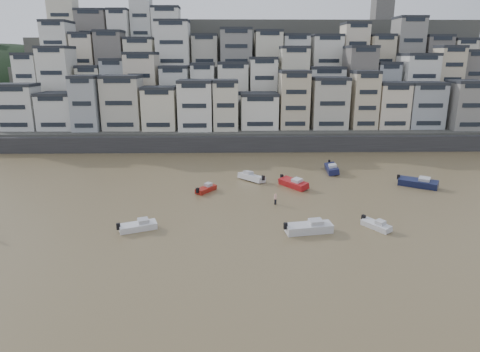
{
  "coord_description": "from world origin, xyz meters",
  "views": [
    {
      "loc": [
        4.57,
        -30.01,
        20.91
      ],
      "look_at": [
        5.88,
        30.0,
        4.0
      ],
      "focal_mm": 32.0,
      "sensor_mm": 36.0,
      "label": 1
    }
  ],
  "objects_px": {
    "boat_f": "(206,188)",
    "boat_j": "(138,225)",
    "boat_a": "(309,226)",
    "boat_g": "(418,182)",
    "boat_b": "(376,224)",
    "person_pink": "(275,199)",
    "boat_h": "(252,176)",
    "boat_i": "(332,168)",
    "boat_e": "(293,182)"
  },
  "relations": [
    {
      "from": "boat_f",
      "to": "boat_g",
      "type": "height_order",
      "value": "boat_g"
    },
    {
      "from": "boat_a",
      "to": "boat_h",
      "type": "relative_size",
      "value": 1.1
    },
    {
      "from": "boat_a",
      "to": "boat_b",
      "type": "distance_m",
      "value": 8.72
    },
    {
      "from": "boat_i",
      "to": "boat_f",
      "type": "bearing_deg",
      "value": -59.27
    },
    {
      "from": "boat_h",
      "to": "boat_g",
      "type": "relative_size",
      "value": 0.86
    },
    {
      "from": "boat_j",
      "to": "boat_b",
      "type": "bearing_deg",
      "value": -23.32
    },
    {
      "from": "boat_j",
      "to": "person_pink",
      "type": "bearing_deg",
      "value": 4.05
    },
    {
      "from": "boat_a",
      "to": "boat_i",
      "type": "height_order",
      "value": "boat_i"
    },
    {
      "from": "boat_i",
      "to": "person_pink",
      "type": "height_order",
      "value": "boat_i"
    },
    {
      "from": "boat_f",
      "to": "person_pink",
      "type": "relative_size",
      "value": 2.57
    },
    {
      "from": "boat_h",
      "to": "person_pink",
      "type": "xyz_separation_m",
      "value": [
        2.88,
        -12.52,
        0.09
      ]
    },
    {
      "from": "boat_i",
      "to": "boat_j",
      "type": "height_order",
      "value": "boat_i"
    },
    {
      "from": "boat_a",
      "to": "boat_e",
      "type": "bearing_deg",
      "value": 77.68
    },
    {
      "from": "boat_g",
      "to": "person_pink",
      "type": "distance_m",
      "value": 25.78
    },
    {
      "from": "boat_i",
      "to": "boat_h",
      "type": "bearing_deg",
      "value": -67.04
    },
    {
      "from": "boat_g",
      "to": "person_pink",
      "type": "xyz_separation_m",
      "value": [
        -24.46,
        -8.14,
        -0.04
      ]
    },
    {
      "from": "boat_f",
      "to": "boat_b",
      "type": "distance_m",
      "value": 27.11
    },
    {
      "from": "boat_a",
      "to": "boat_e",
      "type": "xyz_separation_m",
      "value": [
        0.78,
        18.77,
        -0.03
      ]
    },
    {
      "from": "boat_f",
      "to": "person_pink",
      "type": "height_order",
      "value": "person_pink"
    },
    {
      "from": "boat_j",
      "to": "boat_h",
      "type": "relative_size",
      "value": 0.87
    },
    {
      "from": "boat_b",
      "to": "boat_i",
      "type": "relative_size",
      "value": 0.68
    },
    {
      "from": "boat_a",
      "to": "boat_j",
      "type": "height_order",
      "value": "boat_a"
    },
    {
      "from": "boat_f",
      "to": "boat_b",
      "type": "height_order",
      "value": "boat_f"
    },
    {
      "from": "boat_i",
      "to": "boat_h",
      "type": "height_order",
      "value": "boat_i"
    },
    {
      "from": "boat_f",
      "to": "boat_e",
      "type": "xyz_separation_m",
      "value": [
        14.28,
        2.11,
        0.22
      ]
    },
    {
      "from": "boat_a",
      "to": "person_pink",
      "type": "height_order",
      "value": "person_pink"
    },
    {
      "from": "boat_a",
      "to": "boat_e",
      "type": "height_order",
      "value": "boat_a"
    },
    {
      "from": "boat_h",
      "to": "boat_g",
      "type": "distance_m",
      "value": 27.68
    },
    {
      "from": "boat_i",
      "to": "person_pink",
      "type": "xyz_separation_m",
      "value": [
        -12.29,
        -17.74,
        -0.01
      ]
    },
    {
      "from": "boat_b",
      "to": "boat_e",
      "type": "relative_size",
      "value": 0.71
    },
    {
      "from": "boat_e",
      "to": "person_pink",
      "type": "xyz_separation_m",
      "value": [
        -3.82,
        -8.38,
        0.04
      ]
    },
    {
      "from": "boat_f",
      "to": "boat_j",
      "type": "xyz_separation_m",
      "value": [
        -7.57,
        -15.5,
        0.07
      ]
    },
    {
      "from": "boat_a",
      "to": "boat_g",
      "type": "height_order",
      "value": "boat_g"
    },
    {
      "from": "boat_f",
      "to": "boat_g",
      "type": "bearing_deg",
      "value": -52.47
    },
    {
      "from": "boat_i",
      "to": "boat_j",
      "type": "relative_size",
      "value": 1.29
    },
    {
      "from": "boat_b",
      "to": "boat_g",
      "type": "distance_m",
      "value": 21.66
    },
    {
      "from": "boat_i",
      "to": "boat_a",
      "type": "bearing_deg",
      "value": -14.24
    },
    {
      "from": "boat_f",
      "to": "boat_i",
      "type": "height_order",
      "value": "boat_i"
    },
    {
      "from": "boat_b",
      "to": "person_pink",
      "type": "height_order",
      "value": "person_pink"
    },
    {
      "from": "boat_e",
      "to": "boat_b",
      "type": "bearing_deg",
      "value": -10.82
    },
    {
      "from": "boat_a",
      "to": "boat_e",
      "type": "relative_size",
      "value": 1.03
    },
    {
      "from": "boat_a",
      "to": "boat_i",
      "type": "xyz_separation_m",
      "value": [
        9.25,
        28.13,
        0.02
      ]
    },
    {
      "from": "boat_b",
      "to": "boat_g",
      "type": "height_order",
      "value": "boat_g"
    },
    {
      "from": "boat_f",
      "to": "boat_h",
      "type": "relative_size",
      "value": 0.78
    },
    {
      "from": "boat_i",
      "to": "boat_g",
      "type": "bearing_deg",
      "value": 55.67
    },
    {
      "from": "boat_a",
      "to": "boat_b",
      "type": "bearing_deg",
      "value": -3.19
    },
    {
      "from": "boat_i",
      "to": "boat_e",
      "type": "bearing_deg",
      "value": -38.17
    },
    {
      "from": "boat_f",
      "to": "boat_j",
      "type": "bearing_deg",
      "value": -171.57
    },
    {
      "from": "boat_e",
      "to": "person_pink",
      "type": "height_order",
      "value": "person_pink"
    },
    {
      "from": "boat_g",
      "to": "boat_f",
      "type": "bearing_deg",
      "value": -143.72
    }
  ]
}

